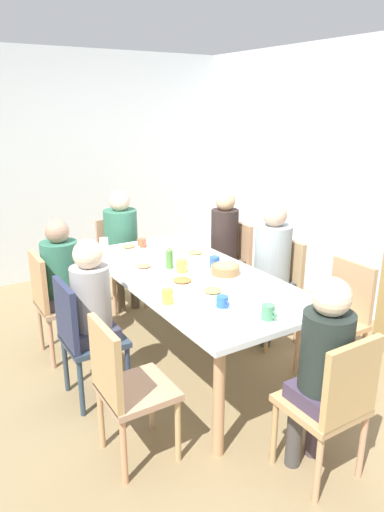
{
  "coord_description": "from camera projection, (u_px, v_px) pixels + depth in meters",
  "views": [
    {
      "loc": [
        2.83,
        -1.75,
        2.02
      ],
      "look_at": [
        0.0,
        0.0,
        0.92
      ],
      "focal_mm": 32.72,
      "sensor_mm": 36.0,
      "label": 1
    }
  ],
  "objects": [
    {
      "name": "dining_table",
      "position": [
        192.0,
        284.0,
        3.57
      ],
      "size": [
        2.1,
        1.01,
        0.77
      ],
      "color": "white",
      "rests_on": "ground_plane"
    },
    {
      "name": "chair_7",
      "position": [
        278.0,
        284.0,
        4.07
      ],
      "size": [
        0.4,
        0.4,
        0.9
      ],
      "color": "tan",
      "rests_on": "ground_plane"
    },
    {
      "name": "chair_1",
      "position": [
        340.0,
        313.0,
        3.5
      ],
      "size": [
        0.4,
        0.4,
        0.9
      ],
      "color": "tan",
      "rests_on": "ground_plane"
    },
    {
      "name": "plate_4",
      "position": [
        144.0,
        267.0,
        3.67
      ],
      "size": [
        0.2,
        0.2,
        0.04
      ],
      "color": "white",
      "rests_on": "dining_table"
    },
    {
      "name": "person_2",
      "position": [
        223.0,
        243.0,
        4.52
      ],
      "size": [
        0.3,
        0.3,
        1.23
      ],
      "color": "brown",
      "rests_on": "ground_plane"
    },
    {
      "name": "chair_3",
      "position": [
        124.0,
        384.0,
        2.62
      ],
      "size": [
        0.4,
        0.4,
        0.9
      ],
      "color": "tan",
      "rests_on": "ground_plane"
    },
    {
      "name": "plate_1",
      "position": [
        129.0,
        247.0,
        4.17
      ],
      "size": [
        0.21,
        0.21,
        0.04
      ],
      "color": "silver",
      "rests_on": "dining_table"
    },
    {
      "name": "wall_back",
      "position": [
        372.0,
        183.0,
        4.38
      ],
      "size": [
        5.41,
        0.12,
        2.6
      ],
      "primitive_type": "cube",
      "color": "silver",
      "rests_on": "ground_plane"
    },
    {
      "name": "chair_5",
      "position": [
        53.0,
        299.0,
        3.75
      ],
      "size": [
        0.4,
        0.4,
        0.9
      ],
      "color": "tan",
      "rests_on": "ground_plane"
    },
    {
      "name": "person_5",
      "position": [
        63.0,
        276.0,
        3.74
      ],
      "size": [
        0.3,
        0.3,
        1.16
      ],
      "color": "#394643",
      "rests_on": "ground_plane"
    },
    {
      "name": "bottle_0",
      "position": [
        169.0,
        258.0,
        3.66
      ],
      "size": [
        0.06,
        0.06,
        0.19
      ],
      "color": "#487B37",
      "rests_on": "dining_table"
    },
    {
      "name": "cup_5",
      "position": [
        104.0,
        244.0,
        4.16
      ],
      "size": [
        0.11,
        0.07,
        0.1
      ],
      "color": "white",
      "rests_on": "dining_table"
    },
    {
      "name": "ground_plane",
      "position": [
        192.0,
        364.0,
        3.79
      ],
      "size": [
        6.21,
        6.21,
        0.0
      ],
      "primitive_type": "plane",
      "color": "olive"
    },
    {
      "name": "bowl_0",
      "position": [
        225.0,
        269.0,
        3.56
      ],
      "size": [
        0.22,
        0.22,
        0.08
      ],
      "color": "olive",
      "rests_on": "dining_table"
    },
    {
      "name": "chair_0",
      "position": [
        333.0,
        401.0,
        2.48
      ],
      "size": [
        0.4,
        0.4,
        0.9
      ],
      "color": "tan",
      "rests_on": "ground_plane"
    },
    {
      "name": "person_7",
      "position": [
        271.0,
        261.0,
        3.95
      ],
      "size": [
        0.31,
        0.31,
        1.24
      ],
      "color": "#38443B",
      "rests_on": "ground_plane"
    },
    {
      "name": "cup_6",
      "position": [
        222.0,
        302.0,
        2.98
      ],
      "size": [
        0.11,
        0.08,
        0.07
      ],
      "color": "#2B5DA4",
      "rests_on": "dining_table"
    },
    {
      "name": "cup_1",
      "position": [
        215.0,
        262.0,
        3.69
      ],
      "size": [
        0.12,
        0.08,
        0.09
      ],
      "color": "#30599D",
      "rests_on": "dining_table"
    },
    {
      "name": "chair_4",
      "position": [
        82.0,
        334.0,
        3.19
      ],
      "size": [
        0.4,
        0.4,
        0.9
      ],
      "color": "#314153",
      "rests_on": "ground_plane"
    },
    {
      "name": "cup_2",
      "position": [
        168.0,
        296.0,
        3.03
      ],
      "size": [
        0.11,
        0.07,
        0.1
      ],
      "color": "yellow",
      "rests_on": "dining_table"
    },
    {
      "name": "person_6",
      "position": [
        121.0,
        238.0,
        4.64
      ],
      "size": [
        0.33,
        0.33,
        1.21
      ],
      "color": "brown",
      "rests_on": "ground_plane"
    },
    {
      "name": "plate_3",
      "position": [
        182.0,
        282.0,
        3.37
      ],
      "size": [
        0.25,
        0.25,
        0.04
      ],
      "color": "white",
      "rests_on": "dining_table"
    },
    {
      "name": "bottle_1",
      "position": [
        182.0,
        242.0,
        4.0
      ],
      "size": [
        0.05,
        0.05,
        0.23
      ],
      "color": "silver",
      "rests_on": "dining_table"
    },
    {
      "name": "chair_6",
      "position": [
        119.0,
        257.0,
        4.78
      ],
      "size": [
        0.4,
        0.4,
        0.9
      ],
      "color": "tan",
      "rests_on": "ground_plane"
    },
    {
      "name": "wall_left",
      "position": [
        75.0,
        166.0,
        5.52
      ],
      "size": [
        0.12,
        4.11,
        2.6
      ],
      "primitive_type": "cube",
      "color": "silver",
      "rests_on": "ground_plane"
    },
    {
      "name": "cup_4",
      "position": [
        268.0,
        312.0,
        2.81
      ],
      "size": [
        0.12,
        0.08,
        0.09
      ],
      "color": "#4D9062",
      "rests_on": "dining_table"
    },
    {
      "name": "cup_0",
      "position": [
        182.0,
        266.0,
        3.59
      ],
      "size": [
        0.12,
        0.08,
        0.1
      ],
      "color": "gold",
      "rests_on": "dining_table"
    },
    {
      "name": "plate_2",
      "position": [
        212.0,
        292.0,
        3.19
      ],
      "size": [
        0.23,
        0.23,
        0.04
      ],
      "color": "silver",
      "rests_on": "dining_table"
    },
    {
      "name": "person_4",
      "position": [
        94.0,
        306.0,
        3.18
      ],
      "size": [
        0.3,
        0.3,
        1.17
      ],
      "color": "#353250",
      "rests_on": "ground_plane"
    },
    {
      "name": "cup_3",
      "position": [
        142.0,
        243.0,
        4.22
      ],
      "size": [
        0.12,
        0.08,
        0.07
      ],
      "color": "#CF5636",
      "rests_on": "dining_table"
    },
    {
      "name": "plate_0",
      "position": [
        195.0,
        254.0,
        4.0
      ],
      "size": [
        0.22,
        0.22,
        0.04
      ],
      "color": "#EDE8C8",
      "rests_on": "dining_table"
    },
    {
      "name": "person_0",
      "position": [
        323.0,
        361.0,
        2.49
      ],
      "size": [
        0.3,
        0.3,
        1.19
      ],
      "color": "#423F3C",
      "rests_on": "ground_plane"
    },
    {
      "name": "chair_2",
      "position": [
        230.0,
        262.0,
        4.63
      ],
      "size": [
        0.4,
        0.4,
        0.9
      ],
      "color": "tan",
      "rests_on": "ground_plane"
    }
  ]
}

